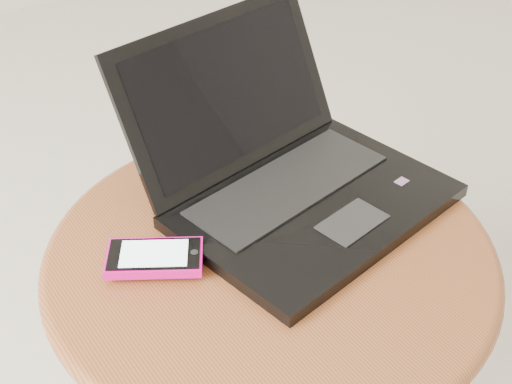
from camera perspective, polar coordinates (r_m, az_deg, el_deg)
table at (r=1.00m, az=1.10°, el=-8.68°), size 0.58×0.58×0.46m
laptop at (r=0.99m, az=2.59°, el=1.58°), size 0.41×0.40×0.22m
phone_black at (r=0.92m, az=-8.17°, el=-5.01°), size 0.11×0.10×0.01m
phone_pink at (r=0.90m, az=-7.99°, el=-5.12°), size 0.13×0.12×0.01m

